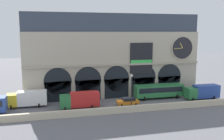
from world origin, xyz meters
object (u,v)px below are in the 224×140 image
object	(u,v)px
box_truck_east	(202,92)
street_lamp_quayside	(131,88)
box_truck_midwest	(80,100)
car_center	(128,101)
box_truck_west	(28,98)
bus_mideast	(159,90)

from	to	relation	value
box_truck_east	street_lamp_quayside	world-z (taller)	street_lamp_quayside
box_truck_midwest	street_lamp_quayside	distance (m)	10.22
car_center	street_lamp_quayside	bearing A→B (deg)	-96.99
box_truck_west	car_center	world-z (taller)	box_truck_west
box_truck_west	bus_mideast	bearing A→B (deg)	-0.48
bus_mideast	box_truck_east	bearing A→B (deg)	-18.19
car_center	box_truck_east	distance (m)	17.20
car_center	street_lamp_quayside	world-z (taller)	street_lamp_quayside
box_truck_west	box_truck_east	bearing A→B (deg)	-4.96
box_truck_west	bus_mideast	distance (m)	27.67
box_truck_midwest	street_lamp_quayside	world-z (taller)	street_lamp_quayside
car_center	box_truck_east	world-z (taller)	box_truck_east
street_lamp_quayside	bus_mideast	bearing A→B (deg)	38.46
box_truck_west	bus_mideast	xyz separation A→B (m)	(27.66, -0.23, 0.08)
street_lamp_quayside	box_truck_midwest	bearing A→B (deg)	157.60
box_truck_west	street_lamp_quayside	xyz separation A→B (m)	(19.03, -7.09, 2.71)
car_center	bus_mideast	distance (m)	8.93
box_truck_west	box_truck_east	size ratio (longest dim) A/B	1.00
box_truck_midwest	bus_mideast	size ratio (longest dim) A/B	0.68
box_truck_midwest	car_center	world-z (taller)	box_truck_midwest
box_truck_west	box_truck_midwest	distance (m)	10.47
bus_mideast	street_lamp_quayside	bearing A→B (deg)	-141.54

